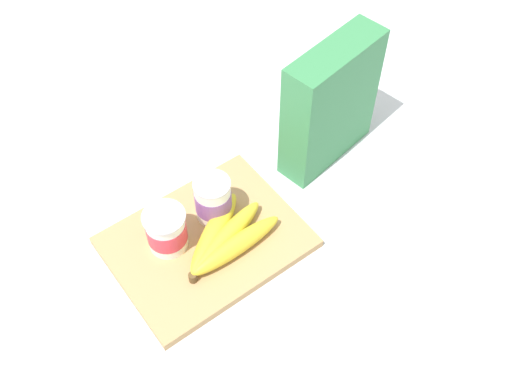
# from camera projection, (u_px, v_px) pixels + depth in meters

# --- Properties ---
(ground_plane) EXTENTS (2.40, 2.40, 0.00)m
(ground_plane) POSITION_uv_depth(u_px,v_px,m) (207.00, 245.00, 1.05)
(ground_plane) COLOR silver
(cutting_board) EXTENTS (0.32, 0.25, 0.02)m
(cutting_board) POSITION_uv_depth(u_px,v_px,m) (206.00, 242.00, 1.04)
(cutting_board) COLOR tan
(cutting_board) RESTS_ON ground_plane
(cereal_box) EXTENTS (0.21, 0.10, 0.25)m
(cereal_box) POSITION_uv_depth(u_px,v_px,m) (330.00, 105.00, 1.08)
(cereal_box) COLOR #38844C
(cereal_box) RESTS_ON ground_plane
(yogurt_cup_front) EXTENTS (0.07, 0.07, 0.08)m
(yogurt_cup_front) POSITION_uv_depth(u_px,v_px,m) (166.00, 230.00, 1.00)
(yogurt_cup_front) COLOR white
(yogurt_cup_front) RESTS_ON cutting_board
(yogurt_cup_back) EXTENTS (0.06, 0.06, 0.09)m
(yogurt_cup_back) POSITION_uv_depth(u_px,v_px,m) (213.00, 199.00, 1.03)
(yogurt_cup_back) COLOR white
(yogurt_cup_back) RESTS_ON cutting_board
(banana_bunch) EXTENTS (0.19, 0.13, 0.04)m
(banana_bunch) POSITION_uv_depth(u_px,v_px,m) (225.00, 238.00, 1.02)
(banana_bunch) COLOR yellow
(banana_bunch) RESTS_ON cutting_board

